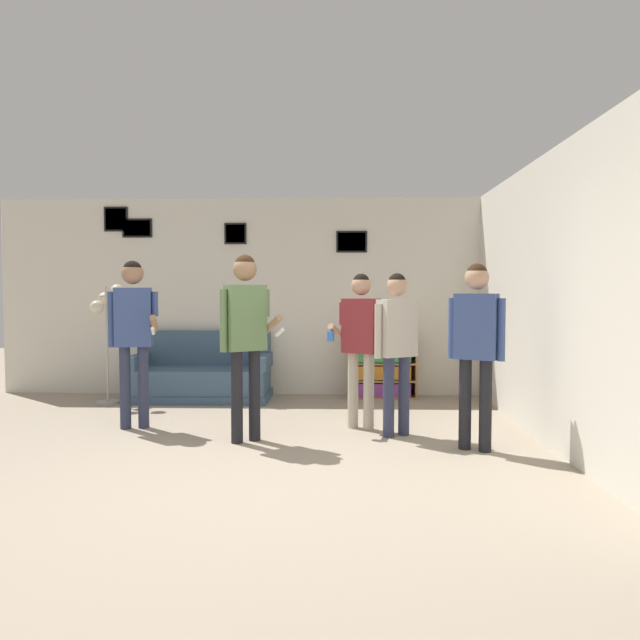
{
  "coord_description": "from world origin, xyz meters",
  "views": [
    {
      "loc": [
        0.79,
        -4.09,
        1.41
      ],
      "look_at": [
        0.6,
        1.86,
        1.12
      ],
      "focal_mm": 32.0,
      "sensor_mm": 36.0,
      "label": 1
    }
  ],
  "objects_px": {
    "bookshelf": "(382,363)",
    "person_player_foreground_center": "(245,326)",
    "person_watcher_holding_cup": "(361,334)",
    "drinking_cup": "(395,325)",
    "person_player_foreground_left": "(133,325)",
    "couch": "(203,377)",
    "person_spectator_far_right": "(476,336)",
    "person_spectator_near_bookshelf": "(397,337)",
    "floor_lamp": "(107,316)"
  },
  "relations": [
    {
      "from": "bookshelf",
      "to": "person_player_foreground_center",
      "type": "xyz_separation_m",
      "value": [
        -1.46,
        -2.32,
        0.64
      ]
    },
    {
      "from": "person_watcher_holding_cup",
      "to": "drinking_cup",
      "type": "relative_size",
      "value": 14.75
    },
    {
      "from": "bookshelf",
      "to": "person_player_foreground_left",
      "type": "height_order",
      "value": "person_player_foreground_left"
    },
    {
      "from": "couch",
      "to": "drinking_cup",
      "type": "distance_m",
      "value": 2.65
    },
    {
      "from": "person_player_foreground_center",
      "to": "person_spectator_far_right",
      "type": "xyz_separation_m",
      "value": [
        2.09,
        -0.22,
        -0.07
      ]
    },
    {
      "from": "person_spectator_near_bookshelf",
      "to": "floor_lamp",
      "type": "bearing_deg",
      "value": 156.51
    },
    {
      "from": "couch",
      "to": "person_player_foreground_center",
      "type": "distance_m",
      "value": 2.45
    },
    {
      "from": "person_spectator_near_bookshelf",
      "to": "drinking_cup",
      "type": "height_order",
      "value": "person_spectator_near_bookshelf"
    },
    {
      "from": "person_player_foreground_center",
      "to": "drinking_cup",
      "type": "height_order",
      "value": "person_player_foreground_center"
    },
    {
      "from": "person_watcher_holding_cup",
      "to": "couch",
      "type": "bearing_deg",
      "value": 142.08
    },
    {
      "from": "person_player_foreground_center",
      "to": "person_watcher_holding_cup",
      "type": "height_order",
      "value": "person_player_foreground_center"
    },
    {
      "from": "person_spectator_far_right",
      "to": "drinking_cup",
      "type": "bearing_deg",
      "value": 100.25
    },
    {
      "from": "person_watcher_holding_cup",
      "to": "floor_lamp",
      "type": "bearing_deg",
      "value": 158.68
    },
    {
      "from": "floor_lamp",
      "to": "drinking_cup",
      "type": "relative_size",
      "value": 13.9
    },
    {
      "from": "bookshelf",
      "to": "drinking_cup",
      "type": "bearing_deg",
      "value": -0.15
    },
    {
      "from": "bookshelf",
      "to": "person_player_foreground_left",
      "type": "bearing_deg",
      "value": -145.9
    },
    {
      "from": "couch",
      "to": "person_player_foreground_center",
      "type": "bearing_deg",
      "value": -66.66
    },
    {
      "from": "person_watcher_holding_cup",
      "to": "person_spectator_far_right",
      "type": "distance_m",
      "value": 1.26
    },
    {
      "from": "person_player_foreground_left",
      "to": "drinking_cup",
      "type": "height_order",
      "value": "person_player_foreground_left"
    },
    {
      "from": "bookshelf",
      "to": "person_watcher_holding_cup",
      "type": "relative_size",
      "value": 0.58
    },
    {
      "from": "couch",
      "to": "person_watcher_holding_cup",
      "type": "relative_size",
      "value": 1.11
    },
    {
      "from": "couch",
      "to": "person_spectator_far_right",
      "type": "xyz_separation_m",
      "value": [
        3.01,
        -2.35,
        0.73
      ]
    },
    {
      "from": "bookshelf",
      "to": "person_watcher_holding_cup",
      "type": "height_order",
      "value": "person_watcher_holding_cup"
    },
    {
      "from": "person_player_foreground_left",
      "to": "couch",
      "type": "bearing_deg",
      "value": 78.68
    },
    {
      "from": "person_player_foreground_center",
      "to": "person_spectator_far_right",
      "type": "distance_m",
      "value": 2.11
    },
    {
      "from": "floor_lamp",
      "to": "person_player_foreground_left",
      "type": "relative_size",
      "value": 0.87
    },
    {
      "from": "bookshelf",
      "to": "person_spectator_far_right",
      "type": "bearing_deg",
      "value": -76.03
    },
    {
      "from": "person_spectator_near_bookshelf",
      "to": "person_player_foreground_center",
      "type": "bearing_deg",
      "value": -169.6
    },
    {
      "from": "person_player_foreground_center",
      "to": "drinking_cup",
      "type": "xyz_separation_m",
      "value": [
        1.63,
        2.32,
        -0.12
      ]
    },
    {
      "from": "person_player_foreground_left",
      "to": "person_player_foreground_center",
      "type": "xyz_separation_m",
      "value": [
        1.24,
        -0.49,
        0.02
      ]
    },
    {
      "from": "person_player_foreground_left",
      "to": "drinking_cup",
      "type": "relative_size",
      "value": 15.97
    },
    {
      "from": "floor_lamp",
      "to": "person_watcher_holding_cup",
      "type": "relative_size",
      "value": 0.94
    },
    {
      "from": "person_spectator_near_bookshelf",
      "to": "bookshelf",
      "type": "bearing_deg",
      "value": 89.49
    },
    {
      "from": "bookshelf",
      "to": "person_player_foreground_center",
      "type": "distance_m",
      "value": 2.82
    },
    {
      "from": "couch",
      "to": "floor_lamp",
      "type": "bearing_deg",
      "value": -163.38
    },
    {
      "from": "person_spectator_far_right",
      "to": "floor_lamp",
      "type": "bearing_deg",
      "value": 154.17
    },
    {
      "from": "person_player_foreground_left",
      "to": "drinking_cup",
      "type": "distance_m",
      "value": 3.41
    },
    {
      "from": "couch",
      "to": "person_watcher_holding_cup",
      "type": "distance_m",
      "value": 2.65
    },
    {
      "from": "drinking_cup",
      "to": "person_player_foreground_left",
      "type": "bearing_deg",
      "value": -147.54
    },
    {
      "from": "bookshelf",
      "to": "person_player_foreground_center",
      "type": "relative_size",
      "value": 0.52
    },
    {
      "from": "person_spectator_far_right",
      "to": "bookshelf",
      "type": "bearing_deg",
      "value": 103.97
    },
    {
      "from": "couch",
      "to": "floor_lamp",
      "type": "distance_m",
      "value": 1.44
    },
    {
      "from": "couch",
      "to": "bookshelf",
      "type": "height_order",
      "value": "bookshelf"
    },
    {
      "from": "couch",
      "to": "person_spectator_near_bookshelf",
      "type": "height_order",
      "value": "person_spectator_near_bookshelf"
    },
    {
      "from": "floor_lamp",
      "to": "person_player_foreground_left",
      "type": "bearing_deg",
      "value": -57.88
    },
    {
      "from": "bookshelf",
      "to": "person_spectator_near_bookshelf",
      "type": "distance_m",
      "value": 2.12
    },
    {
      "from": "floor_lamp",
      "to": "bookshelf",
      "type": "bearing_deg",
      "value": 8.69
    },
    {
      "from": "bookshelf",
      "to": "floor_lamp",
      "type": "relative_size",
      "value": 0.61
    },
    {
      "from": "floor_lamp",
      "to": "person_watcher_holding_cup",
      "type": "height_order",
      "value": "person_watcher_holding_cup"
    },
    {
      "from": "person_watcher_holding_cup",
      "to": "person_player_foreground_left",
      "type": "bearing_deg",
      "value": -178.51
    }
  ]
}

